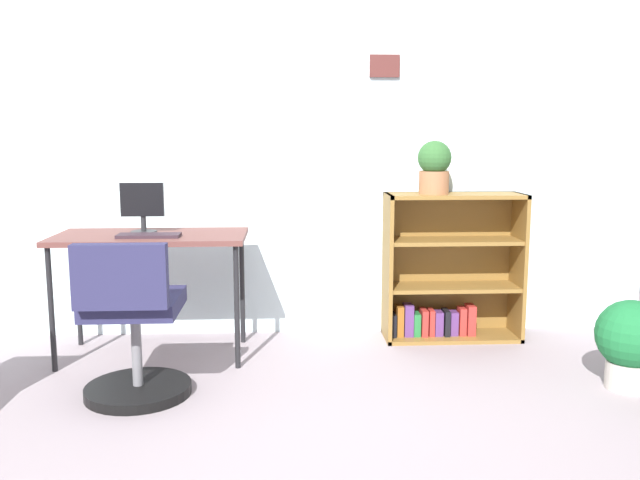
{
  "coord_description": "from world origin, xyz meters",
  "views": [
    {
      "loc": [
        0.25,
        -2.08,
        1.27
      ],
      "look_at": [
        0.43,
        1.44,
        0.71
      ],
      "focal_mm": 37.09,
      "sensor_mm": 36.0,
      "label": 1
    }
  ],
  "objects": [
    {
      "name": "wall_back",
      "position": [
        0.0,
        2.15,
        1.22
      ],
      "size": [
        5.2,
        0.12,
        2.43
      ],
      "color": "silver",
      "rests_on": "ground_plane"
    },
    {
      "name": "desk",
      "position": [
        -0.52,
        1.67,
        0.66
      ],
      "size": [
        1.07,
        0.54,
        0.72
      ],
      "color": "brown",
      "rests_on": "ground_plane"
    },
    {
      "name": "monitor",
      "position": [
        -0.57,
        1.71,
        0.87
      ],
      "size": [
        0.24,
        0.15,
        0.29
      ],
      "color": "#262628",
      "rests_on": "desk"
    },
    {
      "name": "keyboard",
      "position": [
        -0.51,
        1.56,
        0.73
      ],
      "size": [
        0.34,
        0.13,
        0.02
      ],
      "primitive_type": "cube",
      "color": "#31212A",
      "rests_on": "desk"
    },
    {
      "name": "office_chair",
      "position": [
        -0.49,
        1.02,
        0.35
      ],
      "size": [
        0.52,
        0.55,
        0.8
      ],
      "color": "black",
      "rests_on": "ground_plane"
    },
    {
      "name": "bookshelf_low",
      "position": [
        1.27,
        1.96,
        0.42
      ],
      "size": [
        0.85,
        0.3,
        0.92
      ],
      "color": "olive",
      "rests_on": "ground_plane"
    },
    {
      "name": "potted_plant_on_shelf",
      "position": [
        1.15,
        1.9,
        1.09
      ],
      "size": [
        0.2,
        0.2,
        0.32
      ],
      "color": "#9E6642",
      "rests_on": "bookshelf_low"
    },
    {
      "name": "potted_plant_floor",
      "position": [
        1.98,
        1.03,
        0.25
      ],
      "size": [
        0.35,
        0.35,
        0.46
      ],
      "color": "#B7B2A8",
      "rests_on": "ground_plane"
    }
  ]
}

